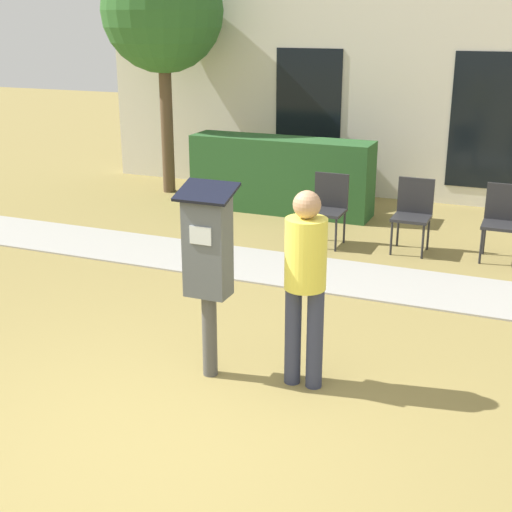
# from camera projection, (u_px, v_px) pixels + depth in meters

# --- Properties ---
(ground_plane) EXTENTS (40.00, 40.00, 0.00)m
(ground_plane) POSITION_uv_depth(u_px,v_px,m) (153.00, 441.00, 4.92)
(ground_plane) COLOR olive
(sidewalk) EXTENTS (12.00, 1.10, 0.02)m
(sidewalk) POSITION_uv_depth(u_px,v_px,m) (315.00, 273.00, 8.09)
(sidewalk) COLOR #A3A099
(sidewalk) RESTS_ON ground
(building_facade) EXTENTS (10.00, 0.26, 3.20)m
(building_facade) POSITION_uv_depth(u_px,v_px,m) (397.00, 97.00, 11.03)
(building_facade) COLOR silver
(building_facade) RESTS_ON ground
(parking_meter) EXTENTS (0.44, 0.31, 1.59)m
(parking_meter) POSITION_uv_depth(u_px,v_px,m) (208.00, 257.00, 5.51)
(parking_meter) COLOR #4C4C4C
(parking_meter) RESTS_ON ground
(person_standing) EXTENTS (0.32, 0.32, 1.58)m
(person_standing) POSITION_uv_depth(u_px,v_px,m) (305.00, 275.00, 5.38)
(person_standing) COLOR #333851
(person_standing) RESTS_ON ground
(outdoor_chair_left) EXTENTS (0.44, 0.44, 0.90)m
(outdoor_chair_left) POSITION_uv_depth(u_px,v_px,m) (329.00, 203.00, 9.02)
(outdoor_chair_left) COLOR #262628
(outdoor_chair_left) RESTS_ON ground
(outdoor_chair_middle) EXTENTS (0.44, 0.44, 0.90)m
(outdoor_chair_middle) POSITION_uv_depth(u_px,v_px,m) (413.00, 209.00, 8.75)
(outdoor_chair_middle) COLOR #262628
(outdoor_chair_middle) RESTS_ON ground
(outdoor_chair_right) EXTENTS (0.44, 0.44, 0.90)m
(outdoor_chair_right) POSITION_uv_depth(u_px,v_px,m) (503.00, 216.00, 8.45)
(outdoor_chair_right) COLOR #262628
(outdoor_chair_right) RESTS_ON ground
(hedge_row) EXTENTS (2.72, 0.60, 1.10)m
(hedge_row) POSITION_uv_depth(u_px,v_px,m) (281.00, 175.00, 10.52)
(hedge_row) COLOR #285628
(hedge_row) RESTS_ON ground
(tree) EXTENTS (1.90, 1.90, 3.82)m
(tree) POSITION_uv_depth(u_px,v_px,m) (162.00, 12.00, 10.99)
(tree) COLOR brown
(tree) RESTS_ON ground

